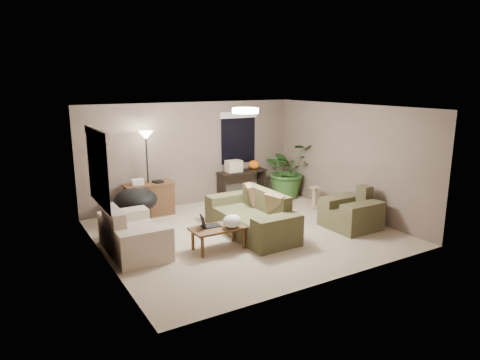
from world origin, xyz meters
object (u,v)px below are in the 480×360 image
main_sofa (252,219)px  coffee_table (218,230)px  console_table (242,182)px  floor_lamp (146,145)px  loveseat (132,236)px  cat_scratching_post (315,198)px  houseplant (288,176)px  armchair (351,214)px  desk (150,199)px  papasan_chair (136,204)px

main_sofa → coffee_table: main_sofa is taller
console_table → floor_lamp: 2.77m
main_sofa → loveseat: bearing=173.9°
loveseat → console_table: 4.05m
loveseat → floor_lamp: 2.57m
coffee_table → cat_scratching_post: size_ratio=2.00×
coffee_table → houseplant: (3.25, 2.29, 0.21)m
loveseat → armchair: size_ratio=1.60×
main_sofa → coffee_table: bearing=-157.4°
coffee_table → houseplant: size_ratio=0.69×
desk → papasan_chair: (-0.47, -0.52, 0.09)m
desk → coffee_table: bearing=-81.0°
armchair → houseplant: houseplant is taller
main_sofa → console_table: (1.13, 2.29, 0.14)m
houseplant → floor_lamp: bearing=174.4°
loveseat → papasan_chair: (0.51, 1.39, 0.17)m
armchair → papasan_chair: size_ratio=0.87×
loveseat → desk: (0.98, 1.92, 0.08)m
houseplant → cat_scratching_post: size_ratio=2.90×
floor_lamp → loveseat: bearing=-116.5°
cat_scratching_post → loveseat: bearing=-173.6°
console_table → floor_lamp: size_ratio=0.68×
armchair → floor_lamp: bearing=138.0°
console_table → papasan_chair: papasan_chair is taller
desk → papasan_chair: 0.71m
console_table → floor_lamp: (-2.51, -0.06, 1.16)m
loveseat → coffee_table: loveseat is taller
papasan_chair → floor_lamp: floor_lamp is taller
loveseat → papasan_chair: bearing=70.0°
papasan_chair → cat_scratching_post: size_ratio=2.31×
coffee_table → papasan_chair: (-0.88, 2.05, 0.11)m
main_sofa → loveseat: size_ratio=1.37×
coffee_table → console_table: size_ratio=0.77×
armchair → cat_scratching_post: 1.58m
console_table → papasan_chair: 3.06m
coffee_table → desk: size_ratio=0.91×
desk → cat_scratching_post: desk is taller
main_sofa → loveseat: 2.38m
console_table → papasan_chair: (-2.99, -0.65, 0.03)m
floor_lamp → papasan_chair: bearing=-129.1°
loveseat → coffee_table: size_ratio=1.60×
papasan_chair → main_sofa: bearing=-41.5°
armchair → coffee_table: (-2.93, 0.36, 0.06)m
papasan_chair → floor_lamp: size_ratio=0.60×
loveseat → main_sofa: bearing=-6.1°
main_sofa → armchair: size_ratio=2.20×
main_sofa → desk: bearing=122.7°
desk → cat_scratching_post: size_ratio=2.20×
console_table → papasan_chair: bearing=-167.8°
papasan_chair → armchair: bearing=-32.4°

